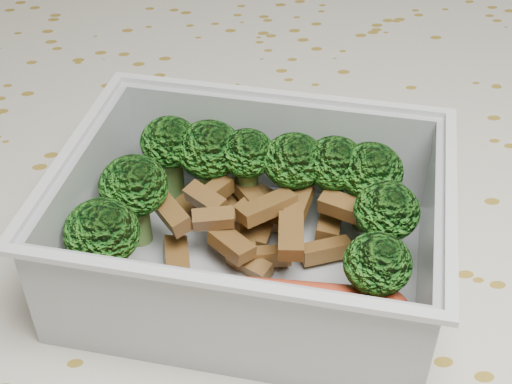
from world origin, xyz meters
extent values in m
cube|color=brown|center=(0.00, 0.00, 0.73)|extent=(1.40, 0.90, 0.04)
cube|color=beige|center=(0.00, 0.00, 0.75)|extent=(1.46, 0.96, 0.01)
cube|color=beige|center=(0.00, 0.48, 0.66)|extent=(1.46, 0.01, 0.18)
cube|color=silver|center=(-0.02, -0.04, 0.76)|extent=(0.22, 0.20, 0.00)
cube|color=silver|center=(0.01, 0.02, 0.79)|extent=(0.18, 0.07, 0.06)
cube|color=silver|center=(-0.04, -0.11, 0.79)|extent=(0.18, 0.07, 0.06)
cube|color=silver|center=(0.07, -0.07, 0.79)|extent=(0.05, 0.13, 0.06)
cube|color=silver|center=(-0.10, -0.01, 0.79)|extent=(0.05, 0.13, 0.06)
cube|color=silver|center=(0.01, 0.03, 0.82)|extent=(0.19, 0.07, 0.00)
cube|color=silver|center=(-0.04, -0.11, 0.82)|extent=(0.19, 0.07, 0.00)
cube|color=silver|center=(0.08, -0.07, 0.82)|extent=(0.05, 0.14, 0.00)
cube|color=silver|center=(-0.11, -0.01, 0.82)|extent=(0.05, 0.14, 0.00)
cylinder|color=#608C3F|center=(-0.06, 0.02, 0.77)|extent=(0.02, 0.02, 0.03)
ellipsoid|color=#35851F|center=(-0.06, 0.02, 0.80)|extent=(0.03, 0.03, 0.03)
cylinder|color=#608C3F|center=(-0.03, 0.01, 0.77)|extent=(0.02, 0.02, 0.03)
ellipsoid|color=#35851F|center=(-0.03, 0.01, 0.80)|extent=(0.04, 0.04, 0.03)
cylinder|color=#608C3F|center=(-0.01, 0.00, 0.78)|extent=(0.02, 0.02, 0.03)
ellipsoid|color=#35851F|center=(-0.01, 0.00, 0.80)|extent=(0.03, 0.03, 0.03)
cylinder|color=#608C3F|center=(0.01, 0.00, 0.77)|extent=(0.02, 0.02, 0.03)
ellipsoid|color=#35851F|center=(0.01, 0.00, 0.80)|extent=(0.04, 0.04, 0.03)
cylinder|color=#608C3F|center=(0.03, -0.01, 0.77)|extent=(0.02, 0.02, 0.03)
ellipsoid|color=#35851F|center=(0.03, -0.01, 0.80)|extent=(0.03, 0.03, 0.03)
cylinder|color=#608C3F|center=(0.05, -0.02, 0.77)|extent=(0.02, 0.02, 0.03)
ellipsoid|color=#35851F|center=(0.05, -0.02, 0.80)|extent=(0.04, 0.04, 0.03)
cylinder|color=#608C3F|center=(-0.08, -0.01, 0.77)|extent=(0.02, 0.02, 0.03)
ellipsoid|color=#35851F|center=(-0.08, -0.01, 0.80)|extent=(0.04, 0.04, 0.03)
cylinder|color=#608C3F|center=(0.05, -0.05, 0.77)|extent=(0.02, 0.02, 0.03)
ellipsoid|color=#35851F|center=(0.05, -0.05, 0.80)|extent=(0.03, 0.03, 0.03)
cylinder|color=#608C3F|center=(-0.09, -0.05, 0.77)|extent=(0.02, 0.02, 0.03)
ellipsoid|color=#35851F|center=(-0.09, -0.05, 0.80)|extent=(0.04, 0.04, 0.03)
cylinder|color=#608C3F|center=(0.04, -0.09, 0.78)|extent=(0.02, 0.02, 0.03)
ellipsoid|color=#35851F|center=(0.04, -0.09, 0.80)|extent=(0.03, 0.03, 0.03)
cube|color=brown|center=(-0.03, -0.04, 0.78)|extent=(0.03, 0.03, 0.01)
cube|color=brown|center=(-0.06, -0.03, 0.79)|extent=(0.02, 0.03, 0.01)
cube|color=brown|center=(0.02, -0.04, 0.77)|extent=(0.03, 0.01, 0.01)
cube|color=brown|center=(-0.01, -0.01, 0.78)|extent=(0.02, 0.04, 0.01)
cube|color=brown|center=(0.00, -0.05, 0.79)|extent=(0.02, 0.03, 0.01)
cube|color=brown|center=(-0.01, -0.02, 0.77)|extent=(0.02, 0.03, 0.01)
cube|color=brown|center=(0.00, -0.02, 0.77)|extent=(0.03, 0.02, 0.01)
cube|color=brown|center=(-0.02, 0.00, 0.77)|extent=(0.03, 0.03, 0.01)
cube|color=brown|center=(-0.01, -0.02, 0.77)|extent=(0.03, 0.02, 0.01)
cube|color=brown|center=(0.01, -0.03, 0.79)|extent=(0.02, 0.03, 0.01)
cube|color=brown|center=(0.04, -0.03, 0.79)|extent=(0.03, 0.03, 0.01)
cube|color=brown|center=(-0.03, -0.01, 0.79)|extent=(0.02, 0.02, 0.01)
cube|color=brown|center=(-0.01, -0.01, 0.78)|extent=(0.03, 0.03, 0.01)
cube|color=brown|center=(-0.06, -0.04, 0.77)|extent=(0.01, 0.03, 0.01)
cube|color=brown|center=(-0.01, -0.03, 0.79)|extent=(0.04, 0.03, 0.01)
cube|color=brown|center=(0.03, -0.02, 0.77)|extent=(0.02, 0.03, 0.01)
cube|color=brown|center=(-0.02, -0.05, 0.77)|extent=(0.03, 0.03, 0.01)
cube|color=brown|center=(-0.05, 0.01, 0.77)|extent=(0.03, 0.03, 0.01)
cube|color=brown|center=(-0.01, -0.05, 0.77)|extent=(0.03, 0.01, 0.01)
cube|color=brown|center=(-0.04, -0.02, 0.79)|extent=(0.03, 0.03, 0.01)
cube|color=brown|center=(-0.02, -0.03, 0.77)|extent=(0.02, 0.03, 0.01)
cube|color=brown|center=(-0.04, -0.03, 0.79)|extent=(0.02, 0.01, 0.01)
cylinder|color=#CA4224|center=(-0.03, -0.08, 0.78)|extent=(0.14, 0.06, 0.03)
sphere|color=#CA4224|center=(0.04, -0.10, 0.78)|extent=(0.03, 0.03, 0.03)
sphere|color=#CA4224|center=(-0.09, -0.07, 0.78)|extent=(0.03, 0.03, 0.03)
camera|label=1|loc=(-0.05, -0.32, 1.04)|focal=50.00mm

